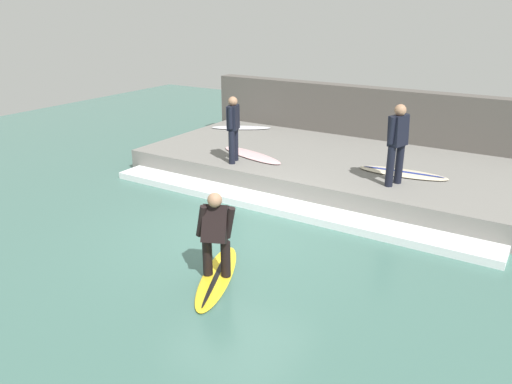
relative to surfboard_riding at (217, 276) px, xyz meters
name	(u,v)px	position (x,y,z in m)	size (l,w,h in m)	color
ground_plane	(240,236)	(1.50, 0.56, -0.03)	(28.00, 28.00, 0.00)	#426B60
concrete_ledge	(329,167)	(5.58, 0.56, 0.24)	(4.40, 9.31, 0.53)	slate
back_wall	(366,121)	(8.03, 0.56, 0.94)	(0.50, 9.78, 1.94)	#544F49
wave_foam_crest	(280,206)	(3.02, 0.56, 0.05)	(0.71, 8.85, 0.16)	white
surfboard_riding	(217,276)	(0.00, 0.00, 0.00)	(2.09, 1.23, 0.07)	yellow
surfer_riding	(216,231)	(0.00, 0.00, 0.80)	(0.57, 0.61, 1.39)	black
surfer_waiting_near	(233,126)	(3.93, 2.34, 1.39)	(0.51, 0.32, 1.58)	black
surfboard_waiting_near	(252,155)	(4.57, 2.24, 0.53)	(1.10, 2.11, 0.06)	beige
surfer_waiting_far	(397,140)	(4.36, -1.43, 1.46)	(0.56, 0.38, 1.70)	black
surfboard_waiting_far	(403,173)	(5.15, -1.41, 0.53)	(0.74, 2.00, 0.07)	beige
surfboard_spare	(241,128)	(6.93, 4.11, 0.53)	(1.31, 1.81, 0.06)	silver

